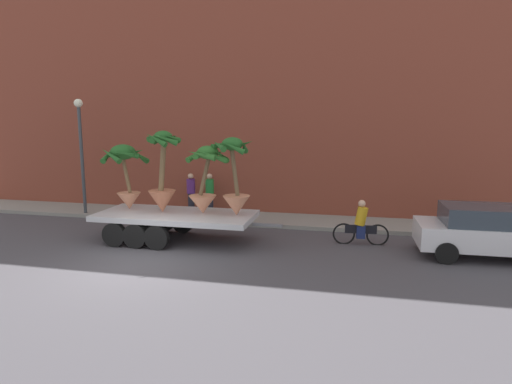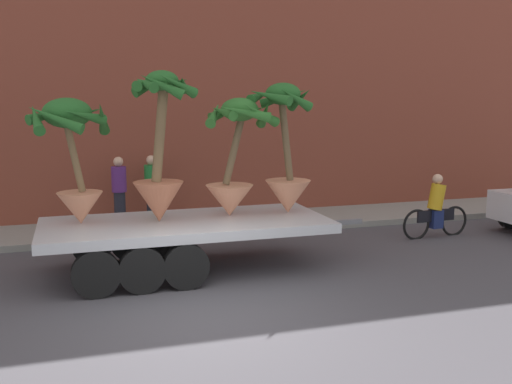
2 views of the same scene
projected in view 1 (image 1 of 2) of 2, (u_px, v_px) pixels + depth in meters
The scene contains 13 objects.
ground_plane at pixel (138, 265), 12.34m from camera, with size 60.00×60.00×0.00m, color #423F44.
sidewalk at pixel (208, 216), 18.20m from camera, with size 24.00×2.20×0.15m, color gray.
building_facade at pixel (218, 103), 19.05m from camera, with size 24.00×1.20×9.69m, color brown.
flatbed_trailer at pixel (169, 219), 14.71m from camera, with size 6.35×2.39×0.98m.
potted_palm_rear at pixel (235, 180), 14.12m from camera, with size 1.43×1.47×2.58m.
potted_palm_middle at pixel (205, 180), 14.38m from camera, with size 1.50×1.48×2.29m.
potted_palm_front at pixel (125, 171), 15.11m from camera, with size 1.50×1.51×2.29m.
potted_palm_extra at pixel (163, 179), 14.55m from camera, with size 1.22×1.26×2.78m.
cyclist at pixel (361, 225), 14.25m from camera, with size 1.84×0.37×1.54m.
parked_car at pixel (487, 231), 12.85m from camera, with size 4.11×1.96×1.58m.
pedestrian_near_gate at pixel (191, 192), 18.46m from camera, with size 0.36×0.36×1.71m.
pedestrian_far_left at pixel (210, 193), 18.40m from camera, with size 0.36×0.36×1.71m.
street_lamp at pixel (81, 141), 18.07m from camera, with size 0.36×0.36×4.83m.
Camera 1 is at (5.95, -10.78, 4.10)m, focal length 30.16 mm.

